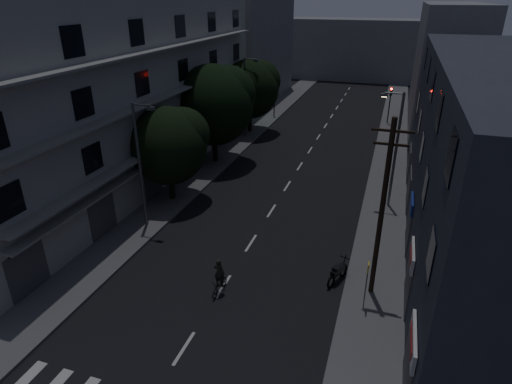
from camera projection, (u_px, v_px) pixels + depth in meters
The scene contains 21 objects.
ground at pixel (301, 164), 38.19m from camera, with size 160.00×160.00×0.00m, color black.
sidewalk_left at pixel (223, 155), 40.27m from camera, with size 3.00×90.00×0.15m, color #565659.
sidewalk_right at pixel (388, 173), 36.06m from camera, with size 3.00×90.00×0.15m, color #565659.
lane_markings at pixel (314, 143), 43.58m from camera, with size 0.15×60.50×0.01m.
building_left at pixel (131, 93), 32.58m from camera, with size 7.00×36.00×14.00m.
building_right at pixel (479, 164), 23.02m from camera, with size 6.19×28.00×11.00m.
building_far_left at pixel (254, 41), 58.04m from camera, with size 6.00×20.00×16.00m, color slate.
building_far_right at pixel (445, 68), 46.75m from camera, with size 6.00×20.00×13.00m, color slate.
building_far_end at pixel (358, 49), 74.91m from camera, with size 24.00×8.00×10.00m, color slate.
tree_near at pixel (169, 143), 29.81m from camera, with size 5.51×5.51×6.80m.
tree_mid at pixel (214, 102), 36.43m from camera, with size 6.90×6.90×8.49m.
tree_far at pixel (250, 87), 45.01m from camera, with size 6.19×6.19×7.65m.
traffic_signal_far_right at pixel (390, 98), 48.63m from camera, with size 0.28×0.37×4.10m.
traffic_signal_far_left at pixel (274, 92), 51.56m from camera, with size 0.28×0.37×4.10m.
street_lamp_left_near at pixel (141, 160), 26.08m from camera, with size 1.51×0.25×8.00m.
street_lamp_right at pixel (395, 145), 28.70m from camera, with size 1.51×0.25×8.00m.
street_lamp_left_far at pixel (246, 94), 43.50m from camera, with size 1.51×0.25×8.00m.
utility_pole at pixel (382, 208), 19.68m from camera, with size 1.80×0.24×9.00m.
bus_stop_sign at pixel (367, 278), 19.80m from camera, with size 0.06×0.35×2.52m.
motorcycle at pixel (338, 273), 22.45m from camera, with size 0.95×1.93×1.30m.
cyclist at pixel (220, 281), 21.54m from camera, with size 0.66×1.61×1.99m.
Camera 1 is at (7.23, -10.18, 13.82)m, focal length 30.00 mm.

